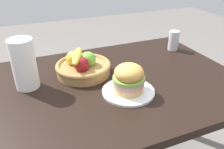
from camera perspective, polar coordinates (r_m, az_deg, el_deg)
The scene contains 6 objects.
dining_table at distance 1.20m, azimuth -2.03°, elevation -6.27°, with size 1.40×0.90×0.75m.
plate at distance 1.07m, azimuth 4.06°, elevation -4.17°, with size 0.24×0.24×0.01m, color white.
sandwich at distance 1.03m, azimuth 4.19°, elevation -0.87°, with size 0.15×0.15×0.13m.
soda_can at distance 1.56m, azimuth 15.05°, elevation 8.16°, with size 0.07×0.07×0.13m.
fruit_basket at distance 1.21m, azimuth -7.26°, elevation 2.08°, with size 0.29×0.29×0.14m.
paper_towel_roll at distance 1.13m, azimuth -20.98°, elevation 2.41°, with size 0.11×0.11×0.24m, color white.
Camera 1 is at (-0.34, -0.92, 1.33)m, focal length 36.86 mm.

